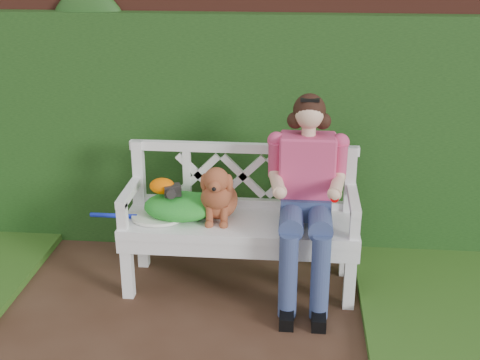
# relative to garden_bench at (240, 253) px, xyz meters

# --- Properties ---
(brick_wall) EXTENTS (10.00, 0.30, 2.20)m
(brick_wall) POSITION_rel_garden_bench_xyz_m (-0.32, 0.85, 0.86)
(brick_wall) COLOR maroon
(brick_wall) RESTS_ON ground
(ivy_hedge) EXTENTS (10.00, 0.18, 1.70)m
(ivy_hedge) POSITION_rel_garden_bench_xyz_m (-0.32, 0.63, 0.61)
(ivy_hedge) COLOR #27541D
(ivy_hedge) RESTS_ON ground
(garden_bench) EXTENTS (1.60, 0.64, 0.48)m
(garden_bench) POSITION_rel_garden_bench_xyz_m (0.00, 0.00, 0.00)
(garden_bench) COLOR white
(garden_bench) RESTS_ON ground
(seated_woman) EXTENTS (0.56, 0.72, 1.23)m
(seated_woman) POSITION_rel_garden_bench_xyz_m (0.42, -0.02, 0.37)
(seated_woman) COLOR #D2404C
(seated_woman) RESTS_ON ground
(dog) EXTENTS (0.32, 0.40, 0.39)m
(dog) POSITION_rel_garden_bench_xyz_m (-0.14, -0.01, 0.43)
(dog) COLOR #A37A40
(dog) RESTS_ON garden_bench
(tennis_racket) EXTENTS (0.67, 0.38, 0.03)m
(tennis_racket) POSITION_rel_garden_bench_xyz_m (-0.56, -0.05, 0.26)
(tennis_racket) COLOR white
(tennis_racket) RESTS_ON garden_bench
(green_bag) EXTENTS (0.54, 0.47, 0.16)m
(green_bag) POSITION_rel_garden_bench_xyz_m (-0.39, 0.00, 0.32)
(green_bag) COLOR #206618
(green_bag) RESTS_ON garden_bench
(camera_item) EXTENTS (0.13, 0.11, 0.07)m
(camera_item) POSITION_rel_garden_bench_xyz_m (-0.43, -0.02, 0.43)
(camera_item) COLOR #252323
(camera_item) RESTS_ON green_bag
(baseball_glove) EXTENTS (0.17, 0.13, 0.10)m
(baseball_glove) POSITION_rel_garden_bench_xyz_m (-0.50, 0.00, 0.45)
(baseball_glove) COLOR #EF6300
(baseball_glove) RESTS_ON green_bag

